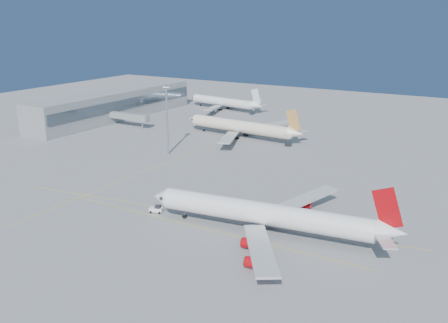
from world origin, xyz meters
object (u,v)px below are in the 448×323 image
airliner_etihad (242,127)px  light_mast (167,114)px  airliner_third (225,102)px  pushback_tug (156,209)px  airliner_virgin (269,215)px

airliner_etihad → light_mast: (-12.24, -39.95, 11.42)m
airliner_third → pushback_tug: 162.62m
airliner_third → light_mast: light_mast is taller
airliner_third → light_mast: size_ratio=1.98×
airliner_virgin → airliner_etihad: (-55.84, 88.67, -0.08)m
airliner_etihad → airliner_third: size_ratio=1.13×
airliner_etihad → airliner_third: (-42.68, 57.00, -0.47)m
airliner_third → pushback_tug: (65.08, -148.99, -3.48)m
airliner_virgin → airliner_third: (-98.51, 145.67, -0.54)m
airliner_virgin → pushback_tug: airliner_virgin is taller
airliner_third → airliner_virgin: bearing=-46.5°
airliner_virgin → light_mast: bearing=137.7°
airliner_etihad → light_mast: size_ratio=2.24×
light_mast → pushback_tug: bearing=-56.3°
airliner_etihad → light_mast: bearing=-102.1°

